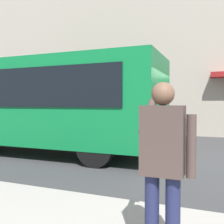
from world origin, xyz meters
name	(u,v)px	position (x,y,z in m)	size (l,w,h in m)	color
ground_plane	(156,161)	(0.00, 0.00, 0.00)	(60.00, 60.00, 0.00)	#38383A
building_facade_far	(185,20)	(-0.02, -6.80, 5.99)	(28.00, 1.55, 12.00)	#A89E8E
red_bus	(28,102)	(4.35, 0.17, 1.68)	(9.05, 2.54, 3.08)	#0F7238
pedestrian_photographer	(163,157)	(-1.10, 4.86, 1.14)	(0.53, 0.52, 1.70)	#1E2347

